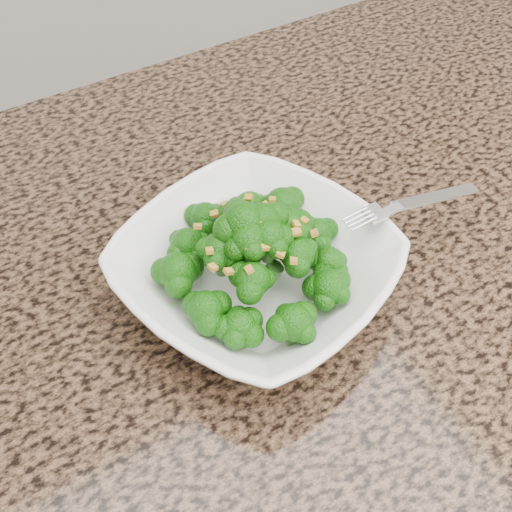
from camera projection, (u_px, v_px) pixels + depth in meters
cabinet at (374, 492)px, 0.96m from camera, size 1.55×0.95×0.87m
granite_counter at (438, 309)px, 0.62m from camera, size 1.64×1.04×0.03m
bowl at (256, 271)px, 0.60m from camera, size 0.31×0.31×0.06m
broccoli_pile at (256, 223)px, 0.55m from camera, size 0.21×0.21×0.07m
garlic_topping at (256, 192)px, 0.52m from camera, size 0.13×0.13×0.01m
fork at (394, 209)px, 0.60m from camera, size 0.18×0.03×0.01m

